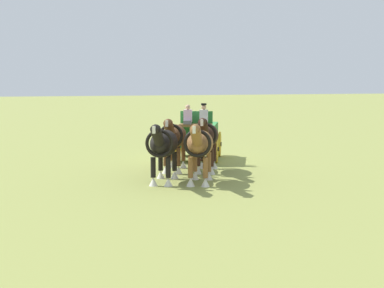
{
  "coord_description": "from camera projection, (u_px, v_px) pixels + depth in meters",
  "views": [
    {
      "loc": [
        24.33,
        -8.05,
        3.67
      ],
      "look_at": [
        3.92,
        -1.59,
        1.2
      ],
      "focal_mm": 51.49,
      "sensor_mm": 36.0,
      "label": 1
    }
  ],
  "objects": [
    {
      "name": "ground_plane",
      "position": [
        199.0,
        159.0,
        25.87
      ],
      "size": [
        220.0,
        220.0,
        0.0
      ],
      "primitive_type": "plane",
      "color": "olive"
    },
    {
      "name": "show_wagon",
      "position": [
        199.0,
        135.0,
        25.57
      ],
      "size": [
        5.38,
        3.14,
        2.68
      ],
      "color": "#236B2D",
      "rests_on": "ground"
    },
    {
      "name": "draft_horse_rear_near",
      "position": [
        206.0,
        137.0,
        22.1
      ],
      "size": [
        2.95,
        1.77,
        2.29
      ],
      "color": "#331E14",
      "rests_on": "ground"
    },
    {
      "name": "draft_horse_rear_off",
      "position": [
        174.0,
        138.0,
        22.25
      ],
      "size": [
        3.04,
        1.8,
        2.25
      ],
      "color": "brown",
      "rests_on": "ground"
    },
    {
      "name": "draft_horse_lead_near",
      "position": [
        200.0,
        146.0,
        19.54
      ],
      "size": [
        2.86,
        1.72,
        2.25
      ],
      "color": "brown",
      "rests_on": "ground"
    },
    {
      "name": "draft_horse_lead_off",
      "position": [
        163.0,
        145.0,
        19.69
      ],
      "size": [
        3.05,
        1.82,
        2.25
      ],
      "color": "black",
      "rests_on": "ground"
    }
  ]
}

